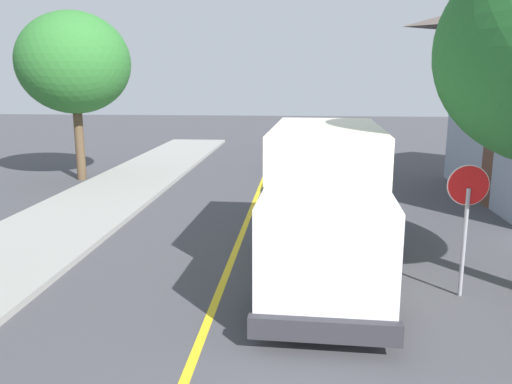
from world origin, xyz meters
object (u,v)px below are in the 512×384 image
at_px(box_truck, 325,194).
at_px(stop_sign, 467,205).
at_px(street_tree_down_block, 74,63).
at_px(parked_car_near, 317,176).
at_px(parked_car_far, 302,137).
at_px(parked_car_mid, 310,151).

relative_size(box_truck, stop_sign, 2.74).
distance_m(stop_sign, street_tree_down_block, 17.21).
bearing_deg(parked_car_near, street_tree_down_block, 165.05).
height_order(parked_car_near, parked_car_far, same).
distance_m(box_truck, stop_sign, 2.95).
relative_size(parked_car_mid, parked_car_far, 1.00).
bearing_deg(parked_car_mid, box_truck, -89.39).
xyz_separation_m(box_truck, stop_sign, (2.67, -1.24, 0.09)).
distance_m(parked_car_mid, street_tree_down_block, 11.37).
relative_size(box_truck, parked_car_near, 1.65).
xyz_separation_m(parked_car_far, street_tree_down_block, (-9.40, -10.24, 4.08)).
relative_size(parked_car_mid, street_tree_down_block, 0.64).
height_order(parked_car_far, street_tree_down_block, street_tree_down_block).
bearing_deg(stop_sign, parked_car_near, 106.99).
xyz_separation_m(box_truck, parked_car_mid, (-0.15, 14.10, -0.97)).
bearing_deg(parked_car_near, box_truck, -90.31).
bearing_deg(parked_car_mid, parked_car_far, 93.74).
height_order(parked_car_near, parked_car_mid, same).
distance_m(parked_car_far, stop_sign, 21.79).
xyz_separation_m(box_truck, parked_car_far, (-0.55, 20.28, -0.97)).
bearing_deg(parked_car_near, stop_sign, -73.01).
xyz_separation_m(parked_car_mid, street_tree_down_block, (-9.80, -4.05, 4.08)).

